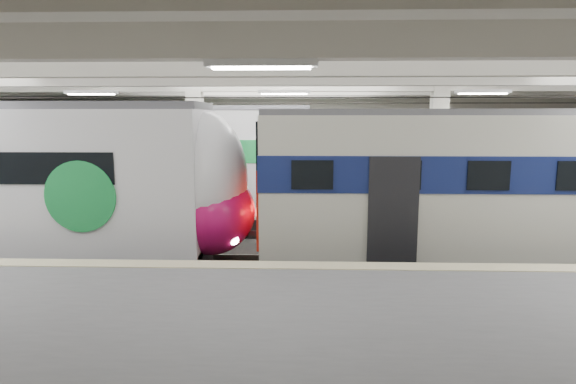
{
  "coord_description": "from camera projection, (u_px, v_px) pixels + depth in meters",
  "views": [
    {
      "loc": [
        0.61,
        -12.99,
        4.21
      ],
      "look_at": [
        0.14,
        1.0,
        2.0
      ],
      "focal_mm": 30.0,
      "sensor_mm": 36.0,
      "label": 1
    }
  ],
  "objects": [
    {
      "name": "modern_emu",
      "position": [
        21.0,
        187.0,
        13.39
      ],
      "size": [
        14.27,
        2.95,
        4.58
      ],
      "color": "white",
      "rests_on": "ground"
    },
    {
      "name": "station_hall",
      "position": [
        278.0,
        158.0,
        11.28
      ],
      "size": [
        36.0,
        24.0,
        5.75
      ],
      "color": "black",
      "rests_on": "ground"
    },
    {
      "name": "older_rer",
      "position": [
        505.0,
        188.0,
        12.95
      ],
      "size": [
        13.3,
        2.94,
        4.39
      ],
      "color": "beige",
      "rests_on": "ground"
    },
    {
      "name": "far_train",
      "position": [
        125.0,
        164.0,
        18.77
      ],
      "size": [
        14.51,
        3.19,
        4.6
      ],
      "rotation": [
        0.0,
        0.0,
        -0.02
      ],
      "color": "white",
      "rests_on": "ground"
    }
  ]
}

